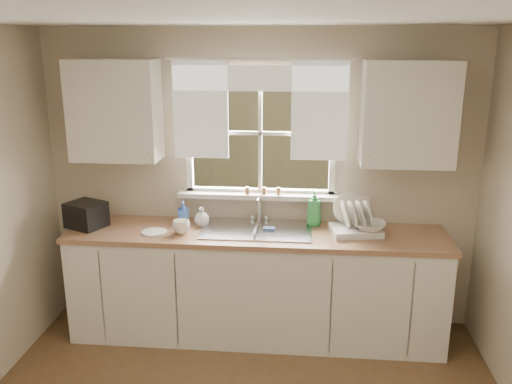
# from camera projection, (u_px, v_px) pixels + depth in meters

# --- Properties ---
(room_walls) EXTENTS (3.62, 4.02, 2.50)m
(room_walls) POSITION_uv_depth(u_px,v_px,m) (222.00, 292.00, 2.58)
(room_walls) COLOR beige
(room_walls) RESTS_ON ground
(ceiling) EXTENTS (3.60, 4.00, 0.02)m
(ceiling) POSITION_uv_depth(u_px,v_px,m) (220.00, 14.00, 2.30)
(ceiling) COLOR silver
(ceiling) RESTS_ON room_walls
(window) EXTENTS (1.38, 0.16, 1.06)m
(window) POSITION_uv_depth(u_px,v_px,m) (260.00, 153.00, 4.49)
(window) COLOR white
(window) RESTS_ON room_walls
(curtains) EXTENTS (1.50, 0.03, 0.81)m
(curtains) POSITION_uv_depth(u_px,v_px,m) (260.00, 100.00, 4.32)
(curtains) COLOR white
(curtains) RESTS_ON room_walls
(base_cabinets) EXTENTS (3.00, 0.62, 0.87)m
(base_cabinets) POSITION_uv_depth(u_px,v_px,m) (256.00, 286.00, 4.47)
(base_cabinets) COLOR silver
(base_cabinets) RESTS_ON ground
(countertop) EXTENTS (3.04, 0.65, 0.04)m
(countertop) POSITION_uv_depth(u_px,v_px,m) (256.00, 234.00, 4.35)
(countertop) COLOR #9D6F4E
(countertop) RESTS_ON base_cabinets
(upper_cabinet_left) EXTENTS (0.70, 0.33, 0.80)m
(upper_cabinet_left) POSITION_uv_depth(u_px,v_px,m) (115.00, 110.00, 4.33)
(upper_cabinet_left) COLOR silver
(upper_cabinet_left) RESTS_ON room_walls
(upper_cabinet_right) EXTENTS (0.70, 0.33, 0.80)m
(upper_cabinet_right) POSITION_uv_depth(u_px,v_px,m) (408.00, 114.00, 4.12)
(upper_cabinet_right) COLOR silver
(upper_cabinet_right) RESTS_ON room_walls
(wall_outlet) EXTENTS (0.08, 0.01, 0.12)m
(wall_outlet) POSITION_uv_depth(u_px,v_px,m) (365.00, 203.00, 4.51)
(wall_outlet) COLOR beige
(wall_outlet) RESTS_ON room_walls
(sill_jars) EXTENTS (0.30, 0.04, 0.06)m
(sill_jars) POSITION_uv_depth(u_px,v_px,m) (263.00, 191.00, 4.51)
(sill_jars) COLOR brown
(sill_jars) RESTS_ON window
(sink) EXTENTS (0.88, 0.52, 0.40)m
(sink) POSITION_uv_depth(u_px,v_px,m) (257.00, 239.00, 4.39)
(sink) COLOR #B7B7BC
(sink) RESTS_ON countertop
(dish_rack) EXTENTS (0.43, 0.36, 0.30)m
(dish_rack) POSITION_uv_depth(u_px,v_px,m) (355.00, 223.00, 4.29)
(dish_rack) COLOR silver
(dish_rack) RESTS_ON countertop
(bowl) EXTENTS (0.27, 0.27, 0.06)m
(bowl) POSITION_uv_depth(u_px,v_px,m) (370.00, 226.00, 4.24)
(bowl) COLOR white
(bowl) RESTS_ON dish_rack
(soap_bottle_a) EXTENTS (0.14, 0.14, 0.31)m
(soap_bottle_a) POSITION_uv_depth(u_px,v_px,m) (314.00, 208.00, 4.44)
(soap_bottle_a) COLOR #2E8E42
(soap_bottle_a) RESTS_ON countertop
(soap_bottle_b) EXTENTS (0.11, 0.11, 0.20)m
(soap_bottle_b) POSITION_uv_depth(u_px,v_px,m) (183.00, 213.00, 4.49)
(soap_bottle_b) COLOR blue
(soap_bottle_b) RESTS_ON countertop
(soap_bottle_c) EXTENTS (0.16, 0.16, 0.16)m
(soap_bottle_c) POSITION_uv_depth(u_px,v_px,m) (202.00, 217.00, 4.46)
(soap_bottle_c) COLOR beige
(soap_bottle_c) RESTS_ON countertop
(saucer) EXTENTS (0.20, 0.20, 0.01)m
(saucer) POSITION_uv_depth(u_px,v_px,m) (154.00, 232.00, 4.31)
(saucer) COLOR white
(saucer) RESTS_ON countertop
(cup) EXTENTS (0.14, 0.14, 0.11)m
(cup) POSITION_uv_depth(u_px,v_px,m) (181.00, 227.00, 4.29)
(cup) COLOR silver
(cup) RESTS_ON countertop
(black_appliance) EXTENTS (0.36, 0.34, 0.21)m
(black_appliance) POSITION_uv_depth(u_px,v_px,m) (86.00, 215.00, 4.43)
(black_appliance) COLOR black
(black_appliance) RESTS_ON countertop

